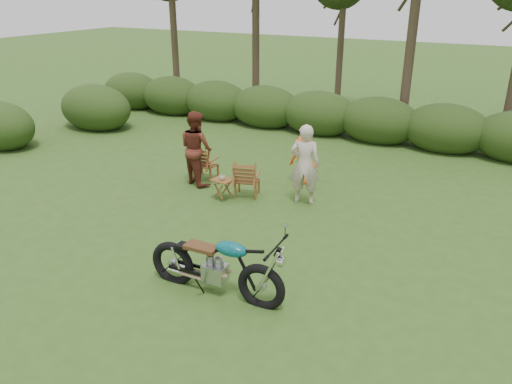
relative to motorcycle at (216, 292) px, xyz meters
The scene contains 10 objects.
ground 0.59m from the motorcycle, 90.23° to the left, with size 80.00×80.00×0.00m, color #2F4C19.
tree_line 11.02m from the motorcycle, 87.24° to the left, with size 22.52×11.62×8.14m.
motorcycle is the anchor object (origin of this frame).
lawn_chair_right 4.02m from the motorcycle, 111.75° to the left, with size 0.61×0.61×0.88m, color brown, non-canonical shape.
lawn_chair_left 5.13m from the motorcycle, 125.03° to the left, with size 0.60×0.60×0.87m, color brown, non-canonical shape.
side_table 3.80m from the motorcycle, 119.84° to the left, with size 0.47×0.40×0.49m, color brown, non-canonical shape.
cup 3.80m from the motorcycle, 119.88° to the left, with size 0.13×0.13×0.11m, color #C0B49E.
adult_a 3.97m from the motorcycle, 92.30° to the left, with size 0.67×0.44×1.83m, color beige.
adult_b 4.86m from the motorcycle, 127.56° to the left, with size 0.89×0.69×1.82m, color #5E261B.
child 5.11m from the motorcycle, 97.31° to the left, with size 0.79×0.46×1.23m, color #F95217.
Camera 1 is at (3.77, -6.29, 4.58)m, focal length 35.00 mm.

